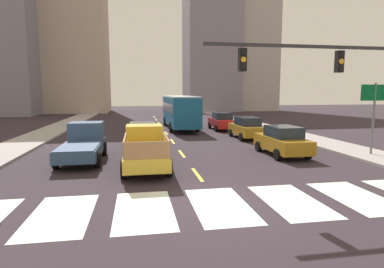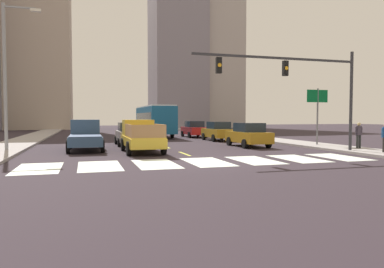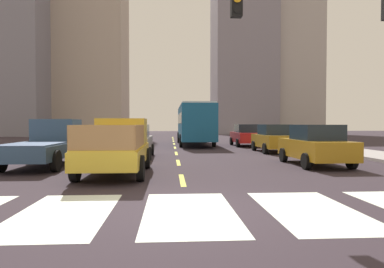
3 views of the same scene
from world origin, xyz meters
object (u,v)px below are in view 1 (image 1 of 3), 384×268
at_px(pickup_stakebed, 145,148).
at_px(sedan_mid, 222,121).
at_px(sedan_near_left, 282,141).
at_px(city_bus, 180,110).
at_px(traffic_signal_gantry, 366,78).
at_px(sedan_near_right, 247,128).
at_px(sedan_far, 142,135).
at_px(pickup_dark, 84,143).
at_px(direction_sign_green, 374,104).

relative_size(pickup_stakebed, sedan_mid, 1.18).
bearing_deg(sedan_near_left, city_bus, 107.71).
bearing_deg(city_bus, traffic_signal_gantry, -78.12).
bearing_deg(sedan_near_right, traffic_signal_gantry, -90.35).
bearing_deg(sedan_far, pickup_stakebed, -88.61).
xyz_separation_m(pickup_dark, city_bus, (7.20, 14.20, 1.03)).
relative_size(traffic_signal_gantry, direction_sign_green, 2.38).
height_order(sedan_near_right, traffic_signal_gantry, traffic_signal_gantry).
height_order(sedan_near_left, sedan_far, same).
relative_size(pickup_dark, sedan_mid, 1.18).
bearing_deg(pickup_stakebed, traffic_signal_gantry, -24.23).
bearing_deg(sedan_mid, sedan_far, -130.05).
bearing_deg(pickup_stakebed, pickup_dark, 144.14).
height_order(city_bus, sedan_near_right, city_bus).
distance_m(pickup_dark, sedan_mid, 16.68).
distance_m(sedan_mid, direction_sign_green, 15.29).
distance_m(pickup_stakebed, direction_sign_green, 13.04).
xyz_separation_m(sedan_near_right, direction_sign_green, (4.56, -8.17, 2.17)).
bearing_deg(pickup_stakebed, city_bus, 76.83).
bearing_deg(sedan_near_left, direction_sign_green, -11.61).
xyz_separation_m(traffic_signal_gantry, direction_sign_green, (4.14, 4.45, -1.20)).
height_order(pickup_stakebed, sedan_near_left, pickup_stakebed).
bearing_deg(pickup_dark, sedan_mid, 45.88).
bearing_deg(sedan_near_left, traffic_signal_gantry, -80.24).
bearing_deg(sedan_mid, pickup_dark, -131.27).
xyz_separation_m(sedan_near_left, direction_sign_green, (4.87, -1.22, 2.17)).
relative_size(sedan_near_left, direction_sign_green, 1.05).
relative_size(sedan_far, direction_sign_green, 1.05).
bearing_deg(traffic_signal_gantry, sedan_mid, 92.53).
xyz_separation_m(sedan_far, traffic_signal_gantry, (8.75, -9.54, 3.38)).
bearing_deg(sedan_mid, direction_sign_green, -70.19).
height_order(pickup_dark, traffic_signal_gantry, traffic_signal_gantry).
bearing_deg(pickup_stakebed, sedan_near_left, 12.30).
height_order(pickup_stakebed, sedan_near_right, pickup_stakebed).
height_order(sedan_near_right, sedan_far, same).
relative_size(sedan_near_right, sedan_mid, 1.00).
height_order(pickup_dark, sedan_far, pickup_dark).
bearing_deg(pickup_dark, pickup_stakebed, -38.30).
bearing_deg(traffic_signal_gantry, city_bus, 103.08).
distance_m(pickup_stakebed, traffic_signal_gantry, 10.13).
height_order(sedan_mid, direction_sign_green, direction_sign_green).
bearing_deg(traffic_signal_gantry, direction_sign_green, 47.07).
distance_m(sedan_far, direction_sign_green, 14.03).
xyz_separation_m(city_bus, sedan_mid, (3.94, -1.78, -1.09)).
height_order(pickup_dark, direction_sign_green, direction_sign_green).
xyz_separation_m(pickup_stakebed, sedan_near_right, (8.30, 8.66, -0.08)).
relative_size(pickup_stakebed, sedan_near_left, 1.18).
xyz_separation_m(pickup_stakebed, sedan_near_left, (7.99, 1.71, -0.08)).
distance_m(sedan_far, traffic_signal_gantry, 13.38).
bearing_deg(sedan_mid, city_bus, 156.33).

